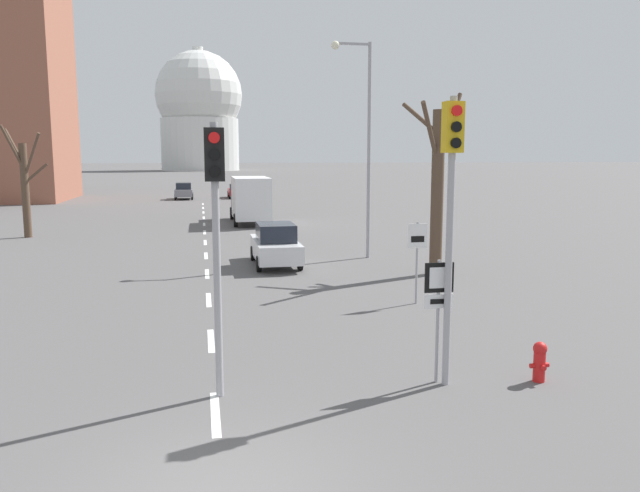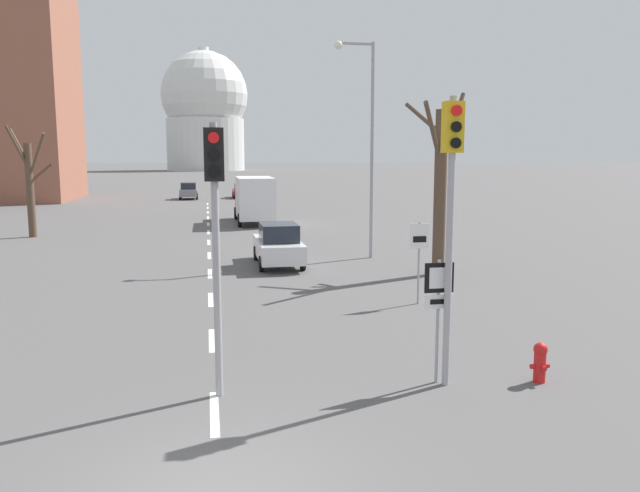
{
  "view_description": "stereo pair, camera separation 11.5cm",
  "coord_description": "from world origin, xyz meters",
  "px_view_note": "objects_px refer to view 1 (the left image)",
  "views": [
    {
      "loc": [
        -0.14,
        -7.9,
        4.55
      ],
      "look_at": [
        2.23,
        4.53,
        2.71
      ],
      "focal_mm": 35.0,
      "sensor_mm": 36.0,
      "label": 1
    },
    {
      "loc": [
        -0.03,
        -7.92,
        4.55
      ],
      "look_at": [
        2.23,
        4.53,
        2.71
      ],
      "focal_mm": 35.0,
      "sensor_mm": 36.0,
      "label": 2
    }
  ],
  "objects_px": {
    "traffic_signal_near_right": "(451,189)",
    "fire_hydrant": "(540,360)",
    "street_lamp_right": "(363,131)",
    "sedan_near_left": "(275,245)",
    "sedan_near_right": "(236,190)",
    "delivery_truck": "(250,198)",
    "sedan_mid_centre": "(184,191)",
    "speed_limit_sign": "(417,249)",
    "traffic_signal_centre_tall": "(216,209)",
    "route_sign_post": "(439,300)"
  },
  "relations": [
    {
      "from": "traffic_signal_near_right",
      "to": "fire_hydrant",
      "type": "xyz_separation_m",
      "value": [
        1.93,
        -0.21,
        -3.47
      ]
    },
    {
      "from": "street_lamp_right",
      "to": "sedan_near_left",
      "type": "relative_size",
      "value": 2.08
    },
    {
      "from": "sedan_near_right",
      "to": "sedan_near_left",
      "type": "bearing_deg",
      "value": -91.04
    },
    {
      "from": "sedan_near_left",
      "to": "delivery_truck",
      "type": "distance_m",
      "value": 16.79
    },
    {
      "from": "sedan_near_left",
      "to": "sedan_near_right",
      "type": "distance_m",
      "value": 42.79
    },
    {
      "from": "sedan_mid_centre",
      "to": "traffic_signal_near_right",
      "type": "bearing_deg",
      "value": -83.38
    },
    {
      "from": "traffic_signal_near_right",
      "to": "sedan_near_right",
      "type": "bearing_deg",
      "value": 90.95
    },
    {
      "from": "fire_hydrant",
      "to": "sedan_near_left",
      "type": "xyz_separation_m",
      "value": [
        -3.66,
        14.53,
        0.43
      ]
    },
    {
      "from": "speed_limit_sign",
      "to": "delivery_truck",
      "type": "distance_m",
      "value": 24.6
    },
    {
      "from": "traffic_signal_centre_tall",
      "to": "sedan_near_left",
      "type": "height_order",
      "value": "traffic_signal_centre_tall"
    },
    {
      "from": "sedan_near_left",
      "to": "sedan_mid_centre",
      "type": "xyz_separation_m",
      "value": [
        -4.78,
        41.75,
        -0.01
      ]
    },
    {
      "from": "sedan_near_left",
      "to": "route_sign_post",
      "type": "bearing_deg",
      "value": -83.58
    },
    {
      "from": "street_lamp_right",
      "to": "sedan_mid_centre",
      "type": "distance_m",
      "value": 41.75
    },
    {
      "from": "traffic_signal_centre_tall",
      "to": "fire_hydrant",
      "type": "height_order",
      "value": "traffic_signal_centre_tall"
    },
    {
      "from": "traffic_signal_centre_tall",
      "to": "delivery_truck",
      "type": "distance_m",
      "value": 31.06
    },
    {
      "from": "sedan_near_right",
      "to": "sedan_mid_centre",
      "type": "height_order",
      "value": "sedan_mid_centre"
    },
    {
      "from": "street_lamp_right",
      "to": "sedan_mid_centre",
      "type": "relative_size",
      "value": 2.37
    },
    {
      "from": "traffic_signal_near_right",
      "to": "route_sign_post",
      "type": "height_order",
      "value": "traffic_signal_near_right"
    },
    {
      "from": "traffic_signal_near_right",
      "to": "sedan_mid_centre",
      "type": "bearing_deg",
      "value": 96.62
    },
    {
      "from": "street_lamp_right",
      "to": "sedan_near_right",
      "type": "relative_size",
      "value": 2.09
    },
    {
      "from": "street_lamp_right",
      "to": "delivery_truck",
      "type": "relative_size",
      "value": 1.3
    },
    {
      "from": "traffic_signal_centre_tall",
      "to": "sedan_near_left",
      "type": "bearing_deg",
      "value": 78.99
    },
    {
      "from": "traffic_signal_near_right",
      "to": "route_sign_post",
      "type": "distance_m",
      "value": 2.22
    },
    {
      "from": "traffic_signal_centre_tall",
      "to": "traffic_signal_near_right",
      "type": "bearing_deg",
      "value": -2.91
    },
    {
      "from": "street_lamp_right",
      "to": "fire_hydrant",
      "type": "bearing_deg",
      "value": -91.43
    },
    {
      "from": "route_sign_post",
      "to": "sedan_mid_centre",
      "type": "bearing_deg",
      "value": 96.5
    },
    {
      "from": "route_sign_post",
      "to": "street_lamp_right",
      "type": "bearing_deg",
      "value": 80.94
    },
    {
      "from": "traffic_signal_near_right",
      "to": "delivery_truck",
      "type": "xyz_separation_m",
      "value": [
        -1.48,
        31.09,
        -2.22
      ]
    },
    {
      "from": "route_sign_post",
      "to": "sedan_mid_centre",
      "type": "xyz_separation_m",
      "value": [
        -6.37,
        55.93,
        -0.85
      ]
    },
    {
      "from": "sedan_near_left",
      "to": "fire_hydrant",
      "type": "bearing_deg",
      "value": -75.87
    },
    {
      "from": "sedan_near_right",
      "to": "fire_hydrant",
      "type": "bearing_deg",
      "value": -87.12
    },
    {
      "from": "fire_hydrant",
      "to": "street_lamp_right",
      "type": "xyz_separation_m",
      "value": [
        0.39,
        15.75,
        5.18
      ]
    },
    {
      "from": "speed_limit_sign",
      "to": "sedan_near_left",
      "type": "xyz_separation_m",
      "value": [
        -3.48,
        7.62,
        -0.85
      ]
    },
    {
      "from": "traffic_signal_centre_tall",
      "to": "sedan_near_right",
      "type": "xyz_separation_m",
      "value": [
        3.52,
        56.88,
        -2.78
      ]
    },
    {
      "from": "street_lamp_right",
      "to": "sedan_near_right",
      "type": "xyz_separation_m",
      "value": [
        -3.27,
        41.56,
        -4.82
      ]
    },
    {
      "from": "traffic_signal_centre_tall",
      "to": "delivery_truck",
      "type": "relative_size",
      "value": 0.72
    },
    {
      "from": "fire_hydrant",
      "to": "sedan_mid_centre",
      "type": "bearing_deg",
      "value": 98.52
    },
    {
      "from": "speed_limit_sign",
      "to": "sedan_mid_centre",
      "type": "relative_size",
      "value": 0.64
    },
    {
      "from": "traffic_signal_near_right",
      "to": "delivery_truck",
      "type": "height_order",
      "value": "traffic_signal_near_right"
    },
    {
      "from": "route_sign_post",
      "to": "sedan_mid_centre",
      "type": "height_order",
      "value": "route_sign_post"
    },
    {
      "from": "traffic_signal_near_right",
      "to": "sedan_near_left",
      "type": "height_order",
      "value": "traffic_signal_near_right"
    },
    {
      "from": "sedan_near_left",
      "to": "sedan_mid_centre",
      "type": "relative_size",
      "value": 1.14
    },
    {
      "from": "street_lamp_right",
      "to": "sedan_mid_centre",
      "type": "xyz_separation_m",
      "value": [
        -8.83,
        40.53,
        -4.76
      ]
    },
    {
      "from": "sedan_mid_centre",
      "to": "delivery_truck",
      "type": "distance_m",
      "value": 25.5
    },
    {
      "from": "route_sign_post",
      "to": "traffic_signal_near_right",
      "type": "bearing_deg",
      "value": -46.88
    },
    {
      "from": "sedan_near_left",
      "to": "sedan_mid_centre",
      "type": "bearing_deg",
      "value": 96.53
    },
    {
      "from": "traffic_signal_centre_tall",
      "to": "sedan_near_right",
      "type": "height_order",
      "value": "traffic_signal_centre_tall"
    },
    {
      "from": "route_sign_post",
      "to": "fire_hydrant",
      "type": "height_order",
      "value": "route_sign_post"
    },
    {
      "from": "sedan_near_left",
      "to": "street_lamp_right",
      "type": "bearing_deg",
      "value": 16.79
    },
    {
      "from": "sedan_near_right",
      "to": "delivery_truck",
      "type": "bearing_deg",
      "value": -91.17
    }
  ]
}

